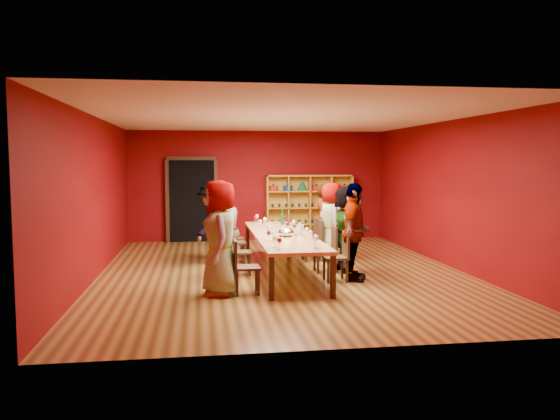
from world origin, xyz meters
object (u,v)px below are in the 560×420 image
object	(u,v)px
person_right_2	(346,229)
chair_person_right_3	(316,238)
tasting_table	(282,236)
spittoon_bowl	(286,232)
person_right_4	(324,221)
chair_person_left_2	(236,249)
person_left_0	(220,238)
chair_person_right_4	(311,235)
person_left_3	(211,224)
chair_person_right_1	(340,254)
person_left_2	(222,230)
chair_person_left_4	(231,236)
chair_person_left_3	(232,240)
shelving_unit	(309,204)
wine_bottle	(282,219)
person_right_1	(354,232)
chair_person_right_2	(329,247)
person_right_3	(331,222)
person_left_4	(217,223)
chair_person_left_0	(242,264)

from	to	relation	value
person_right_2	chair_person_right_3	bearing A→B (deg)	13.88
tasting_table	person_right_2	size ratio (longest dim) A/B	2.66
spittoon_bowl	person_right_4	bearing A→B (deg)	58.83
chair_person_left_2	person_left_0	bearing A→B (deg)	-103.00
person_left_0	chair_person_right_4	distance (m)	3.95
person_left_0	person_left_3	bearing A→B (deg)	178.89
chair_person_right_1	spittoon_bowl	bearing A→B (deg)	145.62
person_right_4	person_left_2	bearing A→B (deg)	113.77
chair_person_left_4	spittoon_bowl	distance (m)	2.32
person_right_2	chair_person_left_3	bearing A→B (deg)	58.74
spittoon_bowl	shelving_unit	bearing A→B (deg)	73.67
chair_person_right_3	spittoon_bowl	distance (m)	1.76
wine_bottle	person_right_1	bearing A→B (deg)	-70.36
tasting_table	chair_person_right_2	xyz separation A→B (m)	(0.91, -0.12, -0.20)
person_left_2	spittoon_bowl	distance (m)	1.21
chair_person_left_2	spittoon_bowl	distance (m)	1.01
person_right_4	wine_bottle	distance (m)	0.96
person_right_1	person_right_3	world-z (taller)	person_right_1
spittoon_bowl	wine_bottle	xyz separation A→B (m)	(0.22, 1.96, 0.06)
chair_person_right_4	wine_bottle	size ratio (longest dim) A/B	2.57
chair_person_left_2	tasting_table	bearing A→B (deg)	9.89
spittoon_bowl	wine_bottle	distance (m)	1.97
tasting_table	wine_bottle	world-z (taller)	wine_bottle
person_left_0	chair_person_right_4	xyz separation A→B (m)	(2.17, 3.27, -0.43)
person_left_3	person_right_3	bearing A→B (deg)	114.81
person_right_3	person_left_3	bearing A→B (deg)	89.58
tasting_table	chair_person_right_1	size ratio (longest dim) A/B	5.06
person_left_0	chair_person_left_2	distance (m)	1.62
chair_person_left_3	person_right_1	xyz separation A→B (m)	(2.07, -2.08, 0.39)
tasting_table	wine_bottle	size ratio (longest dim) A/B	12.98
person_right_3	spittoon_bowl	world-z (taller)	person_right_3
shelving_unit	person_left_4	size ratio (longest dim) A/B	1.50
chair_person_left_4	person_right_3	size ratio (longest dim) A/B	0.52
person_left_0	chair_person_right_4	bearing A→B (deg)	143.52
person_right_4	tasting_table	bearing A→B (deg)	130.18
person_left_2	chair_person_right_2	size ratio (longest dim) A/B	1.95
person_left_2	chair_person_right_1	distance (m)	2.26
chair_person_right_3	person_right_3	world-z (taller)	person_right_3
person_left_2	person_right_4	distance (m)	2.95
chair_person_left_2	person_right_1	xyz separation A→B (m)	(2.07, -0.81, 0.39)
person_right_3	person_left_2	bearing A→B (deg)	117.15
chair_person_left_4	person_right_1	distance (m)	3.43
chair_person_left_0	wine_bottle	world-z (taller)	wine_bottle
chair_person_right_3	person_left_3	bearing A→B (deg)	-179.87
chair_person_left_3	chair_person_right_3	distance (m)	1.82
chair_person_left_3	chair_person_left_4	xyz separation A→B (m)	(0.00, 0.62, 0.00)
tasting_table	chair_person_right_3	size ratio (longest dim) A/B	5.06
tasting_table	person_left_4	bearing A→B (deg)	125.02
chair_person_left_4	person_left_4	bearing A→B (deg)	-180.00
wine_bottle	person_right_2	bearing A→B (deg)	-59.62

